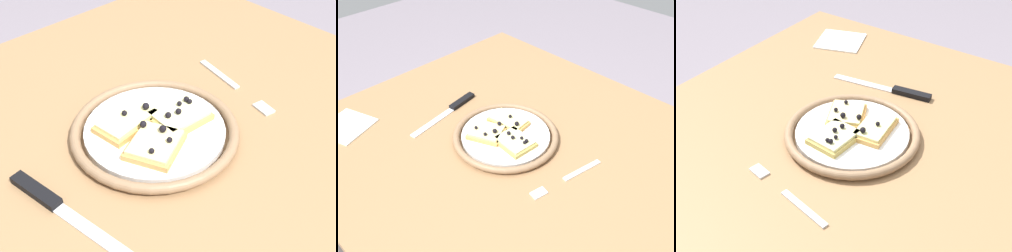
# 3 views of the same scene
# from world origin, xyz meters

# --- Properties ---
(dining_table) EXTENTS (0.99, 0.90, 0.75)m
(dining_table) POSITION_xyz_m (0.00, 0.00, 0.65)
(dining_table) COLOR #936D47
(dining_table) RESTS_ON ground_plane
(plate) EXTENTS (0.27, 0.27, 0.02)m
(plate) POSITION_xyz_m (0.02, 0.00, 0.76)
(plate) COLOR white
(plate) RESTS_ON dining_table
(pizza_slice_near) EXTENTS (0.11, 0.10, 0.03)m
(pizza_slice_near) POSITION_xyz_m (0.05, 0.04, 0.77)
(pizza_slice_near) COLOR tan
(pizza_slice_near) RESTS_ON plate
(pizza_slice_far) EXTENTS (0.11, 0.07, 0.03)m
(pizza_slice_far) POSITION_xyz_m (0.05, -0.04, 0.77)
(pizza_slice_far) COLOR tan
(pizza_slice_far) RESTS_ON plate
(pizza_slice_side) EXTENTS (0.10, 0.08, 0.03)m
(pizza_slice_side) POSITION_xyz_m (-0.02, 0.01, 0.77)
(pizza_slice_side) COLOR tan
(pizza_slice_side) RESTS_ON plate
(knife) EXTENTS (0.06, 0.24, 0.01)m
(knife) POSITION_xyz_m (0.22, 0.01, 0.76)
(knife) COLOR silver
(knife) RESTS_ON dining_table
(fork) EXTENTS (0.06, 0.20, 0.00)m
(fork) POSITION_xyz_m (-0.18, 0.00, 0.75)
(fork) COLOR silver
(fork) RESTS_ON dining_table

